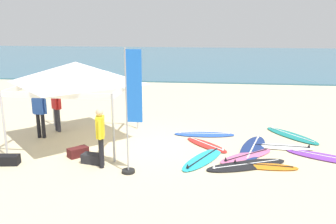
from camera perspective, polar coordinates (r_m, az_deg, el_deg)
ground_plane at (r=11.95m, az=-4.28°, el=-5.34°), size 80.00×80.00×0.00m
sea at (r=42.13m, az=3.93°, el=8.76°), size 80.00×36.00×0.10m
canopy_tent at (r=12.16m, az=-14.66°, el=6.18°), size 3.51×3.51×2.75m
surfboard_navy at (r=11.88m, az=13.59°, el=-5.64°), size 1.36×2.69×0.19m
surfboard_purple at (r=11.79m, az=24.20°, el=-6.69°), size 2.39×1.63×0.19m
surfboard_teal at (r=13.56m, az=19.34°, el=-3.58°), size 1.89×2.24×0.19m
surfboard_cyan at (r=10.71m, az=5.69°, el=-7.53°), size 1.55×2.29×0.19m
surfboard_blue at (r=12.99m, az=5.86°, el=-3.59°), size 2.24×0.73×0.19m
surfboard_red at (r=11.90m, az=6.26°, el=-5.29°), size 1.65×1.69×0.19m
surfboard_orange at (r=10.51m, az=15.10°, el=-8.41°), size 1.96×0.66×0.19m
surfboard_black at (r=10.45m, az=12.55°, el=-8.38°), size 2.55×1.65×0.19m
surfboard_pink at (r=11.13m, az=12.54°, el=-6.95°), size 1.95×1.78×0.19m
surfboard_white at (r=12.24m, az=17.99°, el=-5.37°), size 2.09×0.68×0.19m
person_yellow at (r=10.04m, az=-10.87°, el=-3.44°), size 0.29×0.54×1.71m
person_blue at (r=13.19m, az=-20.06°, el=0.17°), size 0.55×0.23×1.71m
person_red at (r=13.80m, az=-17.61°, el=0.96°), size 0.45×0.40×1.71m
banner_flag at (r=9.32m, az=-6.00°, el=-0.88°), size 0.60×0.36×3.40m
gear_bag_near_tent at (r=11.24m, az=-14.35°, el=-6.29°), size 0.64×0.66×0.28m
gear_bag_by_pole at (r=10.62m, az=-12.13°, el=-7.36°), size 0.65×0.43×0.28m
gear_bag_on_sand at (r=11.28m, az=-24.40°, el=-7.08°), size 0.64×0.41×0.28m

